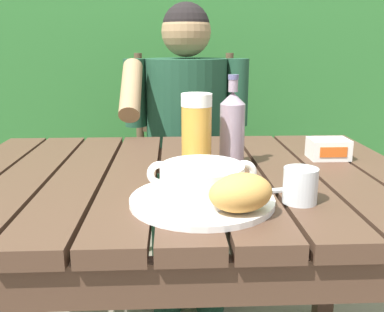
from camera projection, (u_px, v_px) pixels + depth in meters
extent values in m
cube|color=#493224|center=(28.00, 181.00, 1.05)|extent=(0.12, 0.82, 0.04)
cube|color=#493224|center=(80.00, 180.00, 1.06)|extent=(0.12, 0.82, 0.04)
cube|color=#493224|center=(132.00, 179.00, 1.06)|extent=(0.12, 0.82, 0.04)
cube|color=#493224|center=(184.00, 178.00, 1.07)|extent=(0.12, 0.82, 0.04)
cube|color=#493224|center=(235.00, 178.00, 1.07)|extent=(0.12, 0.82, 0.04)
cube|color=#493224|center=(285.00, 177.00, 1.08)|extent=(0.12, 0.82, 0.04)
cube|color=#493224|center=(335.00, 176.00, 1.08)|extent=(0.12, 0.82, 0.04)
cube|color=#493224|center=(384.00, 176.00, 1.09)|extent=(0.12, 0.82, 0.04)
cube|color=#493224|center=(190.00, 281.00, 0.71)|extent=(1.09, 0.03, 0.08)
cube|color=#493224|center=(181.00, 161.00, 1.45)|extent=(1.09, 0.03, 0.08)
cube|color=#493224|center=(30.00, 247.00, 1.49)|extent=(0.06, 0.06, 0.68)
cube|color=#493224|center=(328.00, 241.00, 1.54)|extent=(0.06, 0.06, 0.68)
cube|color=#2B682C|center=(176.00, 53.00, 2.49)|extent=(3.25, 0.60, 1.94)
cylinder|color=#4C3823|center=(218.00, 80.00, 2.69)|extent=(0.10, 0.10, 1.61)
cylinder|color=#4D3D29|center=(239.00, 244.00, 1.76)|extent=(0.04, 0.04, 0.46)
cylinder|color=#4D3D29|center=(136.00, 246.00, 1.75)|extent=(0.04, 0.04, 0.46)
cylinder|color=#4D3D29|center=(226.00, 208.00, 2.16)|extent=(0.04, 0.04, 0.46)
cylinder|color=#4D3D29|center=(143.00, 209.00, 2.14)|extent=(0.04, 0.04, 0.46)
cube|color=#4D3D29|center=(186.00, 174.00, 1.89)|extent=(0.45, 0.44, 0.02)
cylinder|color=#4D3D29|center=(228.00, 110.00, 2.04)|extent=(0.04, 0.04, 0.52)
cylinder|color=#4D3D29|center=(140.00, 110.00, 2.02)|extent=(0.04, 0.04, 0.52)
cube|color=#4D3D29|center=(184.00, 127.00, 2.05)|extent=(0.42, 0.02, 0.04)
cube|color=#4D3D29|center=(184.00, 99.00, 2.01)|extent=(0.42, 0.02, 0.04)
cube|color=#4D3D29|center=(184.00, 70.00, 1.98)|extent=(0.42, 0.02, 0.04)
cylinder|color=#1D442E|center=(211.00, 257.00, 1.67)|extent=(0.11, 0.11, 0.45)
cylinder|color=#1D442E|center=(209.00, 179.00, 1.69)|extent=(0.13, 0.40, 0.13)
cylinder|color=#1D442E|center=(167.00, 258.00, 1.66)|extent=(0.11, 0.11, 0.45)
cylinder|color=#1D442E|center=(166.00, 180.00, 1.69)|extent=(0.13, 0.40, 0.13)
cylinder|color=#1D442E|center=(186.00, 117.00, 1.73)|extent=(0.32, 0.32, 0.46)
sphere|color=#947652|center=(186.00, 32.00, 1.65)|extent=(0.19, 0.19, 0.19)
sphere|color=black|center=(186.00, 26.00, 1.64)|extent=(0.18, 0.18, 0.18)
cylinder|color=#1D442E|center=(237.00, 92.00, 1.69)|extent=(0.08, 0.08, 0.26)
cylinder|color=#1D442E|center=(135.00, 93.00, 1.67)|extent=(0.08, 0.08, 0.26)
cylinder|color=#947652|center=(131.00, 89.00, 1.51)|extent=(0.07, 0.25, 0.21)
cylinder|color=white|center=(202.00, 200.00, 0.85)|extent=(0.29, 0.29, 0.01)
cylinder|color=white|center=(202.00, 181.00, 0.84)|extent=(0.16, 0.16, 0.07)
cylinder|color=#994A1F|center=(202.00, 174.00, 0.84)|extent=(0.14, 0.14, 0.01)
torus|color=white|center=(160.00, 174.00, 0.83)|extent=(0.05, 0.01, 0.05)
torus|color=white|center=(244.00, 173.00, 0.84)|extent=(0.05, 0.01, 0.05)
ellipsoid|color=#C58D43|center=(241.00, 193.00, 0.77)|extent=(0.14, 0.12, 0.07)
cylinder|color=gold|center=(196.00, 140.00, 1.04)|extent=(0.07, 0.07, 0.16)
cylinder|color=white|center=(197.00, 100.00, 1.01)|extent=(0.07, 0.07, 0.03)
cylinder|color=gray|center=(232.00, 135.00, 1.09)|extent=(0.06, 0.06, 0.16)
cone|color=gray|center=(233.00, 98.00, 1.07)|extent=(0.06, 0.06, 0.03)
cylinder|color=gray|center=(233.00, 86.00, 1.06)|extent=(0.02, 0.02, 0.03)
cylinder|color=slate|center=(233.00, 77.00, 1.06)|extent=(0.03, 0.03, 0.01)
cylinder|color=silver|center=(300.00, 185.00, 0.85)|extent=(0.07, 0.07, 0.07)
cube|color=white|center=(328.00, 149.00, 1.18)|extent=(0.10, 0.08, 0.05)
cube|color=#DA5A1C|center=(334.00, 152.00, 1.14)|extent=(0.07, 0.00, 0.03)
cube|color=silver|center=(285.00, 190.00, 0.92)|extent=(0.13, 0.04, 0.00)
cube|color=black|center=(255.00, 192.00, 0.90)|extent=(0.07, 0.03, 0.01)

